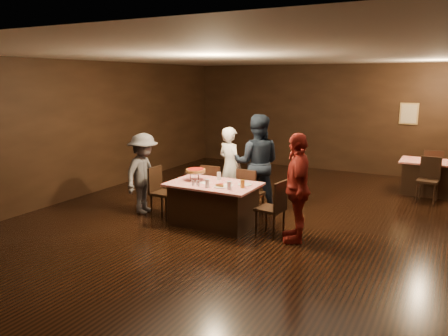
# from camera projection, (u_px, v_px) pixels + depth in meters

# --- Properties ---
(room) EXTENTS (10.00, 10.04, 3.02)m
(room) POSITION_uv_depth(u_px,v_px,m) (254.00, 104.00, 8.02)
(room) COLOR black
(room) RESTS_ON ground
(main_table) EXTENTS (1.60, 1.00, 0.77)m
(main_table) POSITION_uv_depth(u_px,v_px,m) (213.00, 204.00, 7.87)
(main_table) COLOR #B00B12
(main_table) RESTS_ON ground
(back_table) EXTENTS (1.30, 0.90, 0.77)m
(back_table) POSITION_uv_depth(u_px,v_px,m) (430.00, 178.00, 9.96)
(back_table) COLOR red
(back_table) RESTS_ON ground
(chair_far_left) EXTENTS (0.45, 0.45, 0.95)m
(chair_far_left) POSITION_uv_depth(u_px,v_px,m) (215.00, 188.00, 8.68)
(chair_far_left) COLOR black
(chair_far_left) RESTS_ON ground
(chair_far_right) EXTENTS (0.46, 0.46, 0.95)m
(chair_far_right) POSITION_uv_depth(u_px,v_px,m) (251.00, 192.00, 8.31)
(chair_far_right) COLOR black
(chair_far_right) RESTS_ON ground
(chair_end_left) EXTENTS (0.43, 0.43, 0.95)m
(chair_end_left) POSITION_uv_depth(u_px,v_px,m) (164.00, 192.00, 8.36)
(chair_end_left) COLOR black
(chair_end_left) RESTS_ON ground
(chair_end_right) EXTENTS (0.47, 0.47, 0.95)m
(chair_end_right) POSITION_uv_depth(u_px,v_px,m) (270.00, 208.00, 7.34)
(chair_end_right) COLOR black
(chair_end_right) RESTS_ON ground
(chair_back_near) EXTENTS (0.46, 0.46, 0.95)m
(chair_back_near) POSITION_uv_depth(u_px,v_px,m) (428.00, 180.00, 9.34)
(chair_back_near) COLOR black
(chair_back_near) RESTS_ON ground
(chair_back_far) EXTENTS (0.46, 0.46, 0.95)m
(chair_back_far) POSITION_uv_depth(u_px,v_px,m) (432.00, 169.00, 10.46)
(chair_back_far) COLOR black
(chair_back_far) RESTS_ON ground
(diner_white_jacket) EXTENTS (0.71, 0.59, 1.66)m
(diner_white_jacket) POSITION_uv_depth(u_px,v_px,m) (230.00, 167.00, 8.89)
(diner_white_jacket) COLOR white
(diner_white_jacket) RESTS_ON ground
(diner_navy_hoodie) EXTENTS (1.12, 0.99, 1.93)m
(diner_navy_hoodie) POSITION_uv_depth(u_px,v_px,m) (257.00, 163.00, 8.61)
(diner_navy_hoodie) COLOR black
(diner_navy_hoodie) RESTS_ON ground
(diner_grey_knit) EXTENTS (0.64, 1.05, 1.58)m
(diner_grey_knit) POSITION_uv_depth(u_px,v_px,m) (144.00, 173.00, 8.51)
(diner_grey_knit) COLOR #4E4D51
(diner_grey_knit) RESTS_ON ground
(diner_red_shirt) EXTENTS (0.81, 1.13, 1.78)m
(diner_red_shirt) POSITION_uv_depth(u_px,v_px,m) (297.00, 188.00, 7.00)
(diner_red_shirt) COLOR maroon
(diner_red_shirt) RESTS_ON ground
(pizza_stand) EXTENTS (0.38, 0.38, 0.22)m
(pizza_stand) POSITION_uv_depth(u_px,v_px,m) (196.00, 171.00, 7.98)
(pizza_stand) COLOR black
(pizza_stand) RESTS_ON main_table
(plate_with_slice) EXTENTS (0.25, 0.25, 0.06)m
(plate_with_slice) POSITION_uv_depth(u_px,v_px,m) (221.00, 186.00, 7.52)
(plate_with_slice) COLOR white
(plate_with_slice) RESTS_ON main_table
(plate_empty) EXTENTS (0.25, 0.25, 0.01)m
(plate_empty) POSITION_uv_depth(u_px,v_px,m) (245.00, 185.00, 7.67)
(plate_empty) COLOR white
(plate_empty) RESTS_ON main_table
(glass_front_left) EXTENTS (0.08, 0.08, 0.14)m
(glass_front_left) POSITION_uv_depth(u_px,v_px,m) (207.00, 183.00, 7.50)
(glass_front_left) COLOR silver
(glass_front_left) RESTS_ON main_table
(glass_front_right) EXTENTS (0.08, 0.08, 0.14)m
(glass_front_right) POSITION_uv_depth(u_px,v_px,m) (229.00, 185.00, 7.35)
(glass_front_right) COLOR silver
(glass_front_right) RESTS_ON main_table
(glass_amber) EXTENTS (0.08, 0.08, 0.14)m
(glass_amber) POSITION_uv_depth(u_px,v_px,m) (242.00, 184.00, 7.46)
(glass_amber) COLOR #BF7F26
(glass_amber) RESTS_ON main_table
(glass_back) EXTENTS (0.08, 0.08, 0.14)m
(glass_back) POSITION_uv_depth(u_px,v_px,m) (219.00, 176.00, 8.06)
(glass_back) COLOR silver
(glass_back) RESTS_ON main_table
(condiments) EXTENTS (0.17, 0.10, 0.09)m
(condiments) POSITION_uv_depth(u_px,v_px,m) (196.00, 183.00, 7.62)
(condiments) COLOR silver
(condiments) RESTS_ON main_table
(napkin_center) EXTENTS (0.19, 0.19, 0.01)m
(napkin_center) POSITION_uv_depth(u_px,v_px,m) (228.00, 185.00, 7.65)
(napkin_center) COLOR white
(napkin_center) RESTS_ON main_table
(napkin_left) EXTENTS (0.21, 0.21, 0.01)m
(napkin_left) POSITION_uv_depth(u_px,v_px,m) (205.00, 183.00, 7.82)
(napkin_left) COLOR white
(napkin_left) RESTS_ON main_table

